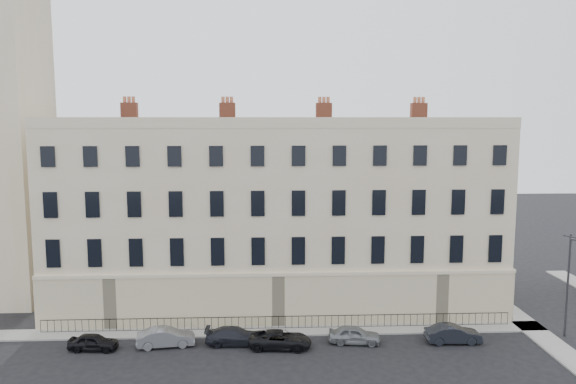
# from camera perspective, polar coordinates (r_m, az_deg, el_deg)

# --- Properties ---
(ground) EXTENTS (160.00, 160.00, 0.00)m
(ground) POSITION_cam_1_polar(r_m,az_deg,el_deg) (38.96, 8.53, -16.38)
(ground) COLOR black
(ground) RESTS_ON ground
(terrace) EXTENTS (36.22, 12.22, 17.00)m
(terrace) POSITION_cam_1_polar(r_m,az_deg,el_deg) (47.62, -1.18, -2.45)
(terrace) COLOR beige
(terrace) RESTS_ON ground
(pavement_terrace) EXTENTS (48.00, 2.00, 0.12)m
(pavement_terrace) POSITION_cam_1_polar(r_m,az_deg,el_deg) (42.97, -6.44, -13.92)
(pavement_terrace) COLOR gray
(pavement_terrace) RESTS_ON ground
(pavement_east_return) EXTENTS (2.00, 24.00, 0.12)m
(pavement_east_return) POSITION_cam_1_polar(r_m,az_deg,el_deg) (49.95, 21.76, -11.33)
(pavement_east_return) COLOR gray
(pavement_east_return) RESTS_ON ground
(railings) EXTENTS (35.00, 0.04, 0.96)m
(railings) POSITION_cam_1_polar(r_m,az_deg,el_deg) (43.09, -0.96, -13.11)
(railings) COLOR black
(railings) RESTS_ON ground
(car_a) EXTENTS (3.42, 1.57, 1.14)m
(car_a) POSITION_cam_1_polar(r_m,az_deg,el_deg) (41.77, -19.16, -14.20)
(car_a) COLOR black
(car_a) RESTS_ON ground
(car_b) EXTENTS (4.12, 1.91, 1.31)m
(car_b) POSITION_cam_1_polar(r_m,az_deg,el_deg) (41.03, -12.30, -14.22)
(car_b) COLOR slate
(car_b) RESTS_ON ground
(car_c) EXTENTS (4.21, 1.83, 1.21)m
(car_c) POSITION_cam_1_polar(r_m,az_deg,el_deg) (40.66, -5.39, -14.36)
(car_c) COLOR black
(car_c) RESTS_ON ground
(car_d) EXTENTS (4.45, 2.36, 1.19)m
(car_d) POSITION_cam_1_polar(r_m,az_deg,el_deg) (39.93, -0.79, -14.76)
(car_d) COLOR black
(car_d) RESTS_ON ground
(car_e) EXTENTS (3.81, 1.94, 1.24)m
(car_e) POSITION_cam_1_polar(r_m,az_deg,el_deg) (40.93, 6.77, -14.20)
(car_e) COLOR slate
(car_e) RESTS_ON ground
(car_f) EXTENTS (3.90, 1.41, 1.28)m
(car_f) POSITION_cam_1_polar(r_m,az_deg,el_deg) (42.36, 16.43, -13.67)
(car_f) COLOR black
(car_f) RESTS_ON ground
(streetlamp) EXTENTS (0.74, 1.56, 7.58)m
(streetlamp) POSITION_cam_1_polar(r_m,az_deg,el_deg) (45.31, 26.58, -8.04)
(streetlamp) COLOR #313137
(streetlamp) RESTS_ON ground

